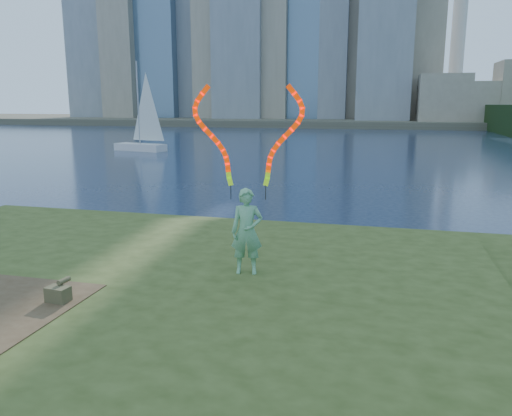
# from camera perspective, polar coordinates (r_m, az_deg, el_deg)

# --- Properties ---
(ground) EXTENTS (320.00, 320.00, 0.00)m
(ground) POSITION_cam_1_polar(r_m,az_deg,el_deg) (11.65, -9.57, -9.81)
(ground) COLOR #1A2741
(ground) RESTS_ON ground
(grassy_knoll) EXTENTS (20.00, 18.00, 0.80)m
(grassy_knoll) POSITION_cam_1_polar(r_m,az_deg,el_deg) (9.64, -15.25, -12.67)
(grassy_knoll) COLOR #364418
(grassy_knoll) RESTS_ON ground
(far_shore) EXTENTS (320.00, 40.00, 1.20)m
(far_shore) POSITION_cam_1_polar(r_m,az_deg,el_deg) (105.03, 11.99, 9.67)
(far_shore) COLOR #4E4939
(far_shore) RESTS_ON ground
(woman_with_ribbons) EXTENTS (2.07, 0.63, 4.15)m
(woman_with_ribbons) POSITION_cam_1_polar(r_m,az_deg,el_deg) (10.18, -1.02, 0.08)
(woman_with_ribbons) COLOR #13782F
(woman_with_ribbons) RESTS_ON grassy_knoll
(canvas_bag) EXTENTS (0.43, 0.48, 0.38)m
(canvas_bag) POSITION_cam_1_polar(r_m,az_deg,el_deg) (9.67, -21.64, -9.07)
(canvas_bag) COLOR brown
(canvas_bag) RESTS_ON grassy_knoll
(sailboat) EXTENTS (5.28, 2.69, 7.94)m
(sailboat) POSITION_cam_1_polar(r_m,az_deg,el_deg) (46.62, -12.89, 8.05)
(sailboat) COLOR silver
(sailboat) RESTS_ON ground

